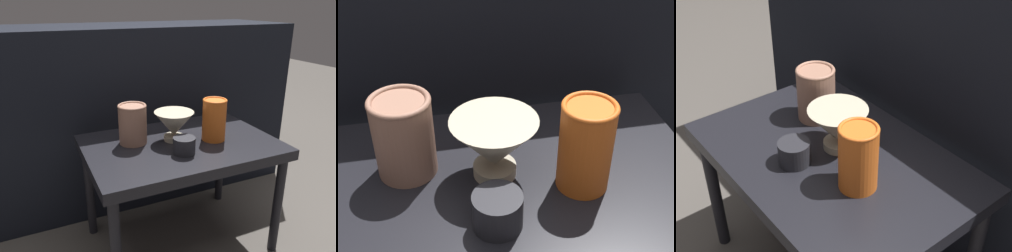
{
  "view_description": "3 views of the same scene",
  "coord_description": "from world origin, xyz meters",
  "views": [
    {
      "loc": [
        -0.52,
        -1.02,
        0.95
      ],
      "look_at": [
        -0.04,
        0.03,
        0.52
      ],
      "focal_mm": 35.0,
      "sensor_mm": 36.0,
      "label": 1
    },
    {
      "loc": [
        -0.12,
        -0.6,
        1.01
      ],
      "look_at": [
        0.01,
        0.04,
        0.55
      ],
      "focal_mm": 50.0,
      "sensor_mm": 36.0,
      "label": 2
    },
    {
      "loc": [
        0.75,
        -0.56,
        1.18
      ],
      "look_at": [
        -0.0,
        0.04,
        0.52
      ],
      "focal_mm": 50.0,
      "sensor_mm": 36.0,
      "label": 3
    }
  ],
  "objects": [
    {
      "name": "vase_textured_left",
      "position": [
        -0.17,
        0.07,
        0.53
      ],
      "size": [
        0.11,
        0.11,
        0.15
      ],
      "color": "#996B56",
      "rests_on": "table"
    },
    {
      "name": "cup",
      "position": [
        -0.03,
        -0.09,
        0.49
      ],
      "size": [
        0.08,
        0.08,
        0.06
      ],
      "color": "#232328",
      "rests_on": "table"
    },
    {
      "name": "couch_backdrop",
      "position": [
        0.0,
        0.55,
        0.43
      ],
      "size": [
        1.57,
        0.5,
        0.86
      ],
      "color": "black",
      "rests_on": "ground_plane"
    },
    {
      "name": "bowl",
      "position": [
        -0.01,
        0.03,
        0.52
      ],
      "size": [
        0.15,
        0.15,
        0.11
      ],
      "color": "#B2A88E",
      "rests_on": "table"
    },
    {
      "name": "table",
      "position": [
        0.0,
        0.0,
        0.41
      ],
      "size": [
        0.72,
        0.48,
        0.46
      ],
      "color": "black",
      "rests_on": "ground_plane"
    },
    {
      "name": "vase_colorful_right",
      "position": [
        0.13,
        -0.02,
        0.54
      ],
      "size": [
        0.09,
        0.09,
        0.16
      ],
      "color": "orange",
      "rests_on": "table"
    }
  ]
}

